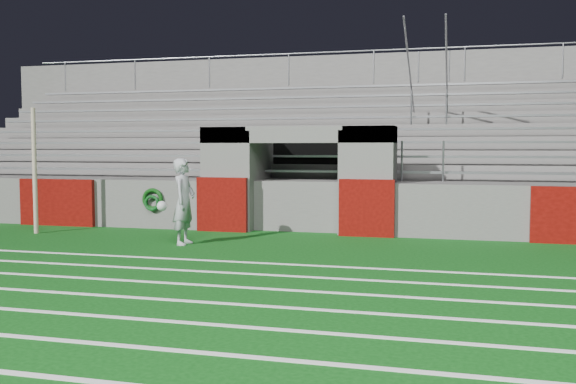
# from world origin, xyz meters

# --- Properties ---
(ground) EXTENTS (90.00, 90.00, 0.00)m
(ground) POSITION_xyz_m (0.00, 0.00, 0.00)
(ground) COLOR #0B430F
(ground) RESTS_ON ground
(field_post) EXTENTS (0.11, 0.11, 3.05)m
(field_post) POSITION_xyz_m (-6.08, 1.47, 1.52)
(field_post) COLOR tan
(field_post) RESTS_ON ground
(field_markings) EXTENTS (28.00, 8.09, 0.01)m
(field_markings) POSITION_xyz_m (0.00, -5.00, 0.01)
(field_markings) COLOR white
(field_markings) RESTS_ON ground
(stadium_structure) EXTENTS (26.00, 8.48, 5.42)m
(stadium_structure) POSITION_xyz_m (0.00, 7.97, 1.49)
(stadium_structure) COLOR #565452
(stadium_structure) RESTS_ON ground
(goalkeeper_with_ball) EXTENTS (0.71, 0.76, 1.86)m
(goalkeeper_with_ball) POSITION_xyz_m (-1.84, 0.74, 0.93)
(goalkeeper_with_ball) COLOR #A4A7AD
(goalkeeper_with_ball) RESTS_ON ground
(hose_coil) EXTENTS (0.58, 0.14, 0.59)m
(hose_coil) POSITION_xyz_m (-3.70, 2.94, 0.74)
(hose_coil) COLOR #0C3D0E
(hose_coil) RESTS_ON ground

